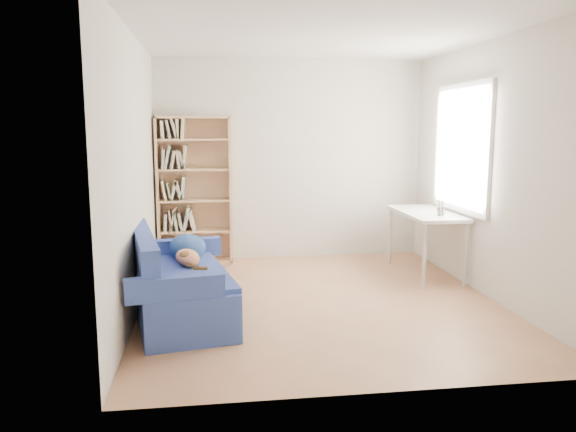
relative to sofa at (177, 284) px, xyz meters
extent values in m
plane|color=#A06A48|center=(1.38, 0.28, -0.31)|extent=(4.00, 4.00, 0.00)
cube|color=silver|center=(1.38, 2.28, 0.99)|extent=(3.50, 0.04, 2.60)
cube|color=silver|center=(1.38, -1.72, 0.99)|extent=(3.50, 0.04, 2.60)
cube|color=silver|center=(-0.37, 0.28, 0.99)|extent=(0.04, 4.00, 2.60)
cube|color=silver|center=(3.13, 0.28, 0.99)|extent=(0.04, 4.00, 2.60)
cube|color=white|center=(1.38, 0.28, 2.29)|extent=(3.50, 4.00, 0.04)
cube|color=white|center=(3.13, 0.88, 1.19)|extent=(0.01, 1.20, 1.30)
cube|color=navy|center=(0.03, -0.03, -0.11)|extent=(1.05, 1.74, 0.41)
cube|color=navy|center=(-0.28, -0.03, 0.30)|extent=(0.43, 1.62, 0.40)
cube|color=navy|center=(0.03, 0.71, 0.19)|extent=(0.78, 0.28, 0.18)
cube|color=navy|center=(0.03, -0.77, 0.19)|extent=(0.78, 0.28, 0.18)
cube|color=navy|center=(0.05, -0.03, 0.11)|extent=(1.01, 1.60, 0.05)
ellipsoid|color=navy|center=(0.08, 0.48, 0.23)|extent=(0.36, 0.40, 0.27)
ellipsoid|color=#AF3B14|center=(0.10, 0.13, 0.21)|extent=(0.31, 0.42, 0.15)
ellipsoid|color=silver|center=(0.15, 0.24, 0.20)|extent=(0.16, 0.19, 0.09)
ellipsoid|color=#3C2610|center=(0.07, 0.08, 0.25)|extent=(0.17, 0.22, 0.07)
sphere|color=#AF3B14|center=(0.12, 0.40, 0.25)|extent=(0.13, 0.13, 0.13)
cone|color=#AF3B14|center=(0.10, 0.43, 0.31)|extent=(0.06, 0.07, 0.07)
cone|color=#AF3B14|center=(0.10, 0.37, 0.31)|extent=(0.07, 0.07, 0.07)
cylinder|color=green|center=(0.11, 0.33, 0.23)|extent=(0.11, 0.07, 0.10)
cylinder|color=#3C2610|center=(0.08, -0.09, 0.18)|extent=(0.12, 0.14, 0.05)
cube|color=tan|center=(-0.33, 2.11, 0.62)|extent=(0.03, 0.29, 1.86)
cube|color=tan|center=(0.58, 2.11, 0.62)|extent=(0.03, 0.29, 1.86)
cube|color=tan|center=(0.12, 2.11, 1.54)|extent=(0.93, 0.29, 0.03)
cube|color=tan|center=(0.12, 2.11, -0.29)|extent=(0.93, 0.29, 0.03)
cube|color=tan|center=(0.12, 2.25, 0.62)|extent=(0.93, 0.02, 1.86)
cube|color=white|center=(2.82, 1.13, 0.42)|extent=(0.57, 1.25, 0.04)
cylinder|color=silver|center=(3.06, 1.70, 0.05)|extent=(0.04, 0.04, 0.71)
cylinder|color=silver|center=(3.06, 0.56, 0.05)|extent=(0.04, 0.04, 0.71)
cylinder|color=silver|center=(2.59, 1.70, 0.05)|extent=(0.04, 0.04, 0.71)
cylinder|color=silver|center=(2.59, 0.56, 0.05)|extent=(0.04, 0.04, 0.71)
cylinder|color=white|center=(2.88, 0.85, 0.49)|extent=(0.09, 0.09, 0.10)
camera|label=1|loc=(0.32, -5.07, 1.42)|focal=35.00mm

